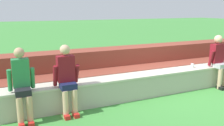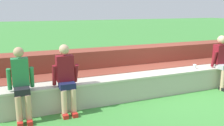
{
  "view_description": "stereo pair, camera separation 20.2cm",
  "coord_description": "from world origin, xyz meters",
  "px_view_note": "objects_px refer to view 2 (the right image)",
  "views": [
    {
      "loc": [
        -4.14,
        -4.67,
        2.1
      ],
      "look_at": [
        -1.88,
        0.24,
        0.9
      ],
      "focal_mm": 39.41,
      "sensor_mm": 36.0,
      "label": 1
    },
    {
      "loc": [
        -3.96,
        -4.75,
        2.1
      ],
      "look_at": [
        -1.88,
        0.24,
        0.9
      ],
      "focal_mm": 39.41,
      "sensor_mm": 36.0,
      "label": 2
    }
  ],
  "objects_px": {
    "person_center": "(222,60)",
    "plastic_cup_right_end": "(195,67)",
    "person_far_left": "(21,82)",
    "person_left_of_center": "(66,77)"
  },
  "relations": [
    {
      "from": "person_far_left",
      "to": "plastic_cup_right_end",
      "type": "height_order",
      "value": "person_far_left"
    },
    {
      "from": "person_left_of_center",
      "to": "plastic_cup_right_end",
      "type": "bearing_deg",
      "value": 3.73
    },
    {
      "from": "person_left_of_center",
      "to": "plastic_cup_right_end",
      "type": "height_order",
      "value": "person_left_of_center"
    },
    {
      "from": "person_far_left",
      "to": "person_center",
      "type": "height_order",
      "value": "person_center"
    },
    {
      "from": "plastic_cup_right_end",
      "to": "person_center",
      "type": "bearing_deg",
      "value": -15.8
    },
    {
      "from": "person_center",
      "to": "person_left_of_center",
      "type": "bearing_deg",
      "value": -179.72
    },
    {
      "from": "plastic_cup_right_end",
      "to": "person_far_left",
      "type": "bearing_deg",
      "value": -177.11
    },
    {
      "from": "person_center",
      "to": "plastic_cup_right_end",
      "type": "relative_size",
      "value": 12.3
    },
    {
      "from": "person_far_left",
      "to": "plastic_cup_right_end",
      "type": "distance_m",
      "value": 4.3
    },
    {
      "from": "person_center",
      "to": "plastic_cup_right_end",
      "type": "xyz_separation_m",
      "value": [
        -0.72,
        0.2,
        -0.15
      ]
    }
  ]
}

